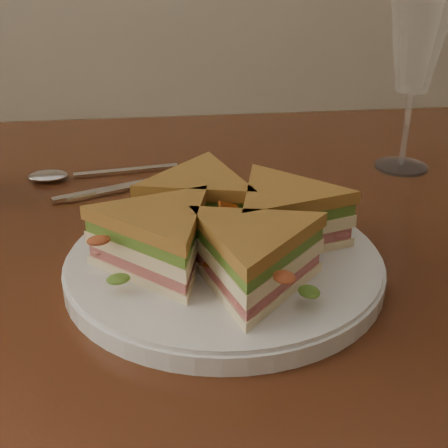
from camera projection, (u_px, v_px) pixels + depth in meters
name	position (u px, v px, depth m)	size (l,w,h in m)	color
table	(168.00, 307.00, 0.69)	(1.20, 0.80, 0.75)	#35170C
plate	(224.00, 266.00, 0.55)	(0.28, 0.28, 0.02)	white
sandwich_wedges	(224.00, 229.00, 0.54)	(0.27, 0.27, 0.06)	#F7E5B7
crisps_mound	(224.00, 233.00, 0.54)	(0.09, 0.09, 0.05)	#BF5118
spoon	(68.00, 175.00, 0.76)	(0.18, 0.05, 0.01)	silver
knife	(136.00, 186.00, 0.74)	(0.20, 0.10, 0.00)	silver
wine_glass	(416.00, 51.00, 0.73)	(0.07, 0.07, 0.20)	white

